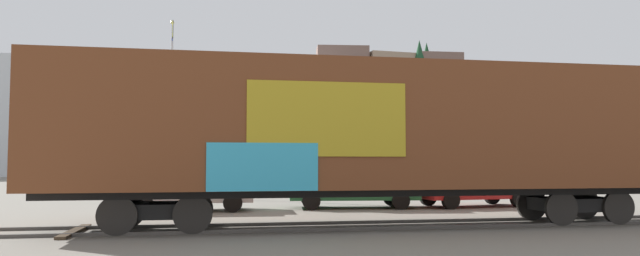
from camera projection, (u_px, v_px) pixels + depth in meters
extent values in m
plane|color=slate|center=(416.00, 226.00, 14.87)|extent=(260.00, 260.00, 0.00)
cube|color=#4C4742|center=(388.00, 228.00, 13.98)|extent=(60.00, 0.56, 0.08)
cube|color=#4C4742|center=(373.00, 222.00, 15.40)|extent=(60.00, 0.56, 0.08)
cube|color=#423323|center=(74.00, 231.00, 13.36)|extent=(0.26, 2.50, 0.07)
cube|color=brown|center=(379.00, 127.00, 14.84)|extent=(17.16, 3.13, 3.18)
cube|color=#2D2823|center=(379.00, 63.00, 14.94)|extent=(16.28, 0.53, 0.24)
cube|color=#B2931E|center=(328.00, 119.00, 13.06)|extent=(3.77, 0.06, 1.75)
cube|color=#33A5CC|center=(263.00, 167.00, 12.73)|extent=(2.54, 0.05, 1.10)
cube|color=black|center=(380.00, 191.00, 14.74)|extent=(16.80, 1.78, 0.20)
cube|color=black|center=(159.00, 210.00, 13.72)|extent=(2.11, 1.36, 0.36)
cylinder|color=black|center=(117.00, 216.00, 12.86)|extent=(0.92, 0.13, 0.92)
cylinder|color=black|center=(127.00, 210.00, 14.28)|extent=(0.92, 0.13, 0.92)
cylinder|color=black|center=(193.00, 214.00, 13.16)|extent=(0.92, 0.13, 0.92)
cylinder|color=black|center=(195.00, 209.00, 14.58)|extent=(0.92, 0.13, 0.92)
cube|color=black|center=(573.00, 204.00, 15.71)|extent=(2.11, 1.36, 0.36)
cylinder|color=black|center=(561.00, 208.00, 14.85)|extent=(0.92, 0.13, 0.92)
cylinder|color=black|center=(531.00, 204.00, 16.26)|extent=(0.92, 0.13, 0.92)
cylinder|color=black|center=(618.00, 207.00, 15.15)|extent=(0.92, 0.13, 0.92)
cylinder|color=black|center=(584.00, 203.00, 16.56)|extent=(0.92, 0.13, 0.92)
cylinder|color=silver|center=(171.00, 110.00, 27.06)|extent=(0.12, 0.12, 8.39)
sphere|color=#D8CC66|center=(172.00, 22.00, 27.31)|extent=(0.18, 0.18, 0.18)
cube|color=navy|center=(173.00, 31.00, 26.66)|extent=(0.14, 1.17, 0.75)
cube|color=yellow|center=(173.00, 29.00, 26.37)|extent=(0.10, 0.59, 0.75)
cube|color=silver|center=(253.00, 126.00, 79.19)|extent=(146.23, 28.07, 13.44)
cube|color=#8C725B|center=(392.00, 64.00, 74.67)|extent=(7.35, 4.90, 2.47)
cube|color=brown|center=(342.00, 60.00, 73.45)|extent=(7.02, 4.07, 3.17)
cube|color=brown|center=(436.00, 65.00, 75.83)|extent=(6.36, 5.20, 2.65)
cone|color=#193D23|center=(419.00, 56.00, 73.45)|extent=(2.09, 2.09, 4.19)
cone|color=#193D23|center=(427.00, 60.00, 78.02)|extent=(2.41, 2.41, 4.82)
cone|color=#193D23|center=(344.00, 60.00, 74.16)|extent=(1.62, 1.62, 3.25)
cube|color=#B7BABF|center=(191.00, 191.00, 19.32)|extent=(4.32, 1.95, 0.71)
cube|color=#2D333D|center=(183.00, 172.00, 19.33)|extent=(2.38, 1.68, 0.59)
cylinder|color=black|center=(234.00, 199.00, 20.32)|extent=(0.65, 0.25, 0.64)
cylinder|color=black|center=(233.00, 203.00, 18.68)|extent=(0.65, 0.25, 0.64)
cylinder|color=black|center=(152.00, 200.00, 19.93)|extent=(0.65, 0.25, 0.64)
cylinder|color=black|center=(143.00, 204.00, 18.28)|extent=(0.65, 0.25, 0.64)
cube|color=#1E5933|center=(353.00, 188.00, 20.52)|extent=(4.82, 2.27, 0.78)
cube|color=#2D333D|center=(350.00, 168.00, 20.56)|extent=(2.69, 1.85, 0.72)
cylinder|color=black|center=(391.00, 197.00, 21.43)|extent=(0.66, 0.29, 0.64)
cylinder|color=black|center=(401.00, 200.00, 19.79)|extent=(0.66, 0.29, 0.64)
cylinder|color=black|center=(309.00, 198.00, 21.21)|extent=(0.66, 0.29, 0.64)
cylinder|color=black|center=(311.00, 201.00, 19.57)|extent=(0.66, 0.29, 0.64)
cube|color=#B21E1E|center=(472.00, 188.00, 21.14)|extent=(4.34, 2.23, 0.72)
cube|color=#2D333D|center=(469.00, 171.00, 21.14)|extent=(2.30, 1.83, 0.60)
cylinder|color=black|center=(492.00, 196.00, 22.34)|extent=(0.66, 0.29, 0.64)
cylinder|color=black|center=(519.00, 199.00, 20.72)|extent=(0.66, 0.29, 0.64)
cylinder|color=black|center=(428.00, 197.00, 21.52)|extent=(0.66, 0.29, 0.64)
cylinder|color=black|center=(451.00, 200.00, 19.90)|extent=(0.66, 0.29, 0.64)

